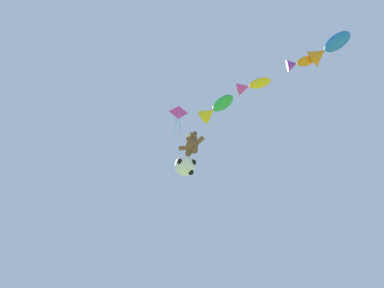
% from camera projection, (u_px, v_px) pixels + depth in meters
% --- Properties ---
extents(teddy_bear_kite, '(1.62, 0.71, 1.64)m').
position_uv_depth(teddy_bear_kite, '(191.00, 144.00, 16.10)').
color(teddy_bear_kite, brown).
extents(soccer_ball_kite, '(1.19, 1.19, 1.10)m').
position_uv_depth(soccer_ball_kite, '(185.00, 166.00, 15.45)').
color(soccer_ball_kite, white).
extents(fish_kite_emerald, '(2.23, 1.17, 0.89)m').
position_uv_depth(fish_kite_emerald, '(216.00, 108.00, 16.95)').
color(fish_kite_emerald, green).
extents(fish_kite_goldfin, '(1.99, 1.09, 0.74)m').
position_uv_depth(fish_kite_goldfin, '(252.00, 85.00, 16.93)').
color(fish_kite_goldfin, yellow).
extents(fish_kite_tangerine, '(1.53, 0.97, 0.67)m').
position_uv_depth(fish_kite_tangerine, '(299.00, 63.00, 15.86)').
color(fish_kite_tangerine, orange).
extents(fish_kite_cobalt, '(2.20, 1.26, 0.98)m').
position_uv_depth(fish_kite_cobalt, '(327.00, 48.00, 15.33)').
color(fish_kite_cobalt, blue).
extents(diamond_kite, '(0.96, 0.84, 2.87)m').
position_uv_depth(diamond_kite, '(178.00, 114.00, 18.94)').
color(diamond_kite, '#E53F9E').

